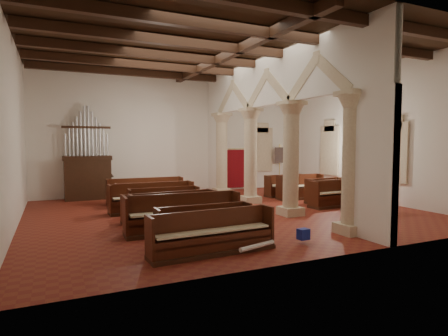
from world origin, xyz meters
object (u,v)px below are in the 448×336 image
(pipe_organ, at_px, (88,170))
(nave_pew_0, at_px, (213,239))
(lectern, at_px, (108,188))
(aisle_pew_0, at_px, (365,201))
(processional_banner, at_px, (279,174))

(pipe_organ, height_order, nave_pew_0, pipe_organ)
(lectern, xyz_separation_m, aisle_pew_0, (8.55, -7.43, -0.11))
(aisle_pew_0, bearing_deg, nave_pew_0, -160.91)
(lectern, relative_size, processional_banner, 0.46)
(processional_banner, bearing_deg, nave_pew_0, -110.51)
(pipe_organ, relative_size, aisle_pew_0, 2.41)
(processional_banner, bearing_deg, lectern, -160.68)
(pipe_organ, height_order, lectern, pipe_organ)
(pipe_organ, bearing_deg, nave_pew_0, -79.09)
(lectern, relative_size, aisle_pew_0, 0.63)
(lectern, distance_m, processional_banner, 9.49)
(lectern, distance_m, nave_pew_0, 10.15)
(processional_banner, relative_size, nave_pew_0, 0.80)
(lectern, bearing_deg, nave_pew_0, -63.72)
(pipe_organ, xyz_separation_m, nave_pew_0, (1.95, -10.11, -1.03))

